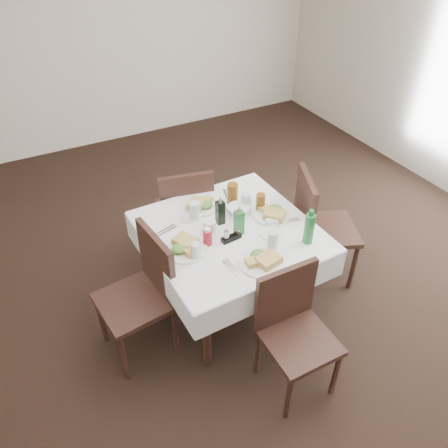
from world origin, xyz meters
name	(u,v)px	position (x,y,z in m)	size (l,w,h in m)	color
ground_plane	(234,319)	(0.00, 0.00, 0.00)	(7.00, 7.00, 0.00)	black
room_shell	(238,115)	(0.00, 0.00, 1.71)	(6.04, 7.04, 2.80)	beige
dining_table	(230,240)	(0.05, 0.17, 0.67)	(1.21, 1.21, 0.76)	black
chair_north	(186,209)	(-0.01, 0.85, 0.53)	(0.53, 0.53, 0.94)	black
chair_south	(293,323)	(0.10, -0.59, 0.52)	(0.43, 0.43, 0.90)	black
chair_east	(317,222)	(0.84, 0.15, 0.57)	(0.62, 0.62, 0.99)	black
chair_west	(145,288)	(-0.64, 0.12, 0.55)	(0.51, 0.51, 0.96)	black
meal_north	(201,205)	(-0.01, 0.52, 0.79)	(0.28, 0.28, 0.06)	white
meal_south	(262,261)	(0.07, -0.24, 0.79)	(0.29, 0.29, 0.06)	white
meal_east	(272,213)	(0.41, 0.17, 0.79)	(0.29, 0.29, 0.06)	white
meal_west	(185,247)	(-0.32, 0.12, 0.79)	(0.29, 0.29, 0.06)	white
side_plate_a	(189,218)	(-0.15, 0.44, 0.77)	(0.14, 0.14, 0.01)	white
side_plate_b	(272,234)	(0.29, -0.01, 0.77)	(0.17, 0.17, 0.01)	white
water_n	(195,211)	(-0.11, 0.41, 0.83)	(0.08, 0.08, 0.14)	silver
water_s	(273,240)	(0.21, -0.13, 0.83)	(0.07, 0.07, 0.13)	silver
water_e	(246,202)	(0.28, 0.34, 0.83)	(0.07, 0.07, 0.14)	silver
water_w	(196,251)	(-0.29, 0.01, 0.82)	(0.07, 0.07, 0.12)	silver
iced_tea_a	(233,194)	(0.23, 0.46, 0.85)	(0.08, 0.08, 0.17)	brown
iced_tea_b	(260,202)	(0.37, 0.28, 0.83)	(0.07, 0.07, 0.14)	brown
bread_basket	(238,210)	(0.20, 0.31, 0.79)	(0.19, 0.19, 0.06)	silver
oil_cruet_dark	(220,212)	(0.03, 0.28, 0.86)	(0.06, 0.06, 0.23)	black
oil_cruet_green	(239,222)	(0.09, 0.11, 0.87)	(0.06, 0.06, 0.24)	#226C2F
ketchup_bottle	(208,237)	(-0.16, 0.11, 0.83)	(0.06, 0.06, 0.13)	maroon
salt_shaker	(226,236)	(-0.03, 0.08, 0.80)	(0.04, 0.04, 0.08)	white
pepper_shaker	(238,233)	(0.07, 0.08, 0.80)	(0.03, 0.03, 0.07)	#3F2B19
coffee_mug	(210,227)	(-0.09, 0.21, 0.81)	(0.14, 0.14, 0.11)	white
sunglasses	(231,238)	(0.01, 0.07, 0.78)	(0.15, 0.06, 0.03)	black
green_bottle	(309,228)	(0.46, -0.20, 0.88)	(0.07, 0.07, 0.27)	#226C2F
sugar_caddy	(272,222)	(0.35, 0.08, 0.79)	(0.10, 0.07, 0.04)	white
cutlery_n	(228,195)	(0.25, 0.57, 0.77)	(0.09, 0.19, 0.01)	silver
cutlery_s	(232,267)	(-0.12, -0.18, 0.77)	(0.07, 0.17, 0.01)	silver
cutlery_e	(289,221)	(0.48, 0.06, 0.77)	(0.16, 0.06, 0.01)	silver
cutlery_w	(166,230)	(-0.36, 0.37, 0.77)	(0.18, 0.09, 0.01)	silver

